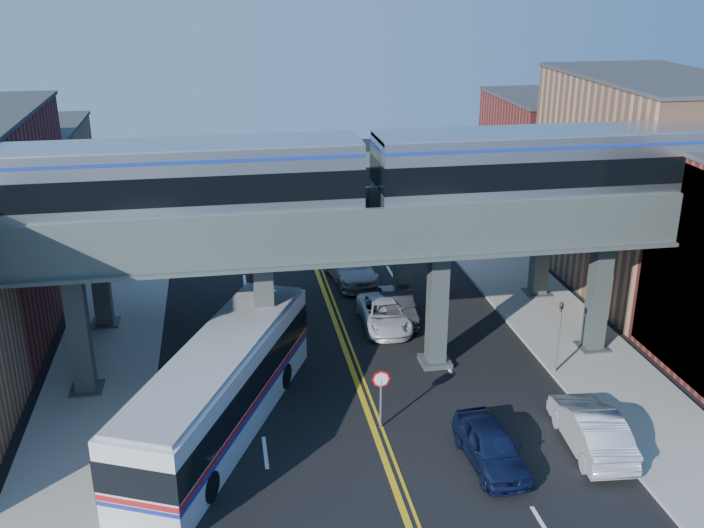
{
  "coord_description": "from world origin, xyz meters",
  "views": [
    {
      "loc": [
        -5.6,
        -24.16,
        17.75
      ],
      "look_at": [
        0.06,
        8.5,
        5.16
      ],
      "focal_mm": 40.0,
      "sensor_mm": 36.0,
      "label": 1
    }
  ],
  "objects": [
    {
      "name": "transit_train",
      "position": [
        -7.95,
        8.0,
        9.42
      ],
      "size": [
        50.96,
        3.2,
        3.73
      ],
      "color": "black",
      "rests_on": "elevated_viaduct_near"
    },
    {
      "name": "building_west_c",
      "position": [
        -18.5,
        29.0,
        4.0
      ],
      "size": [
        8.0,
        10.0,
        8.0
      ],
      "primitive_type": "cube",
      "color": "#9F7352",
      "rests_on": "ground"
    },
    {
      "name": "ground",
      "position": [
        0.0,
        0.0,
        0.0
      ],
      "size": [
        120.0,
        120.0,
        0.0
      ],
      "primitive_type": "plane",
      "color": "black",
      "rests_on": "ground"
    },
    {
      "name": "transit_bus",
      "position": [
        -6.12,
        3.99,
        1.83
      ],
      "size": [
        8.37,
        13.85,
        3.56
      ],
      "rotation": [
        0.0,
        0.0,
        1.15
      ],
      "color": "silver",
      "rests_on": "ground"
    },
    {
      "name": "traffic_signal",
      "position": [
        9.2,
        6.0,
        2.3
      ],
      "size": [
        0.15,
        0.18,
        4.1
      ],
      "color": "slate",
      "rests_on": "ground"
    },
    {
      "name": "car_lane_d",
      "position": [
        1.8,
        19.34,
        0.86
      ],
      "size": [
        3.08,
        6.15,
        1.71
      ],
      "primitive_type": "imported",
      "rotation": [
        0.0,
        0.0,
        0.12
      ],
      "color": "#A1A0A4",
      "rests_on": "ground"
    },
    {
      "name": "elevated_viaduct_near",
      "position": [
        0.0,
        8.0,
        6.47
      ],
      "size": [
        52.0,
        3.6,
        7.4
      ],
      "color": "#3A4342",
      "rests_on": "ground"
    },
    {
      "name": "car_lane_a",
      "position": [
        3.91,
        -0.19,
        0.79
      ],
      "size": [
        2.04,
        4.69,
        1.58
      ],
      "primitive_type": "imported",
      "rotation": [
        0.0,
        0.0,
        0.04
      ],
      "color": "#0E1634",
      "rests_on": "ground"
    },
    {
      "name": "car_parked_curb",
      "position": [
        8.12,
        0.18,
        0.87
      ],
      "size": [
        2.26,
        5.41,
        1.74
      ],
      "primitive_type": "imported",
      "rotation": [
        0.0,
        0.0,
        3.06
      ],
      "color": "#B6B6BB",
      "rests_on": "ground"
    },
    {
      "name": "car_lane_b",
      "position": [
        3.37,
        13.28,
        0.74
      ],
      "size": [
        1.83,
        4.57,
        1.48
      ],
      "primitive_type": "imported",
      "rotation": [
        0.0,
        0.0,
        -0.06
      ],
      "color": "#28282A",
      "rests_on": "ground"
    },
    {
      "name": "building_east_c",
      "position": [
        18.5,
        29.0,
        4.5
      ],
      "size": [
        8.0,
        10.0,
        9.0
      ],
      "primitive_type": "cube",
      "color": "maroon",
      "rests_on": "ground"
    },
    {
      "name": "stop_sign",
      "position": [
        0.3,
        3.0,
        1.76
      ],
      "size": [
        0.76,
        0.09,
        2.63
      ],
      "color": "slate",
      "rests_on": "ground"
    },
    {
      "name": "elevated_viaduct_far",
      "position": [
        0.0,
        15.0,
        6.47
      ],
      "size": [
        52.0,
        3.6,
        7.4
      ],
      "color": "#3A4342",
      "rests_on": "ground"
    },
    {
      "name": "mural_panel",
      "position": [
        14.55,
        4.0,
        4.75
      ],
      "size": [
        0.1,
        9.5,
        9.5
      ],
      "primitive_type": "cube",
      "color": "teal",
      "rests_on": "ground"
    },
    {
      "name": "sidewalk_east",
      "position": [
        11.5,
        10.0,
        0.08
      ],
      "size": [
        5.0,
        70.0,
        0.16
      ],
      "primitive_type": "cube",
      "color": "gray",
      "rests_on": "ground"
    },
    {
      "name": "sidewalk_west",
      "position": [
        -11.5,
        10.0,
        0.08
      ],
      "size": [
        5.0,
        70.0,
        0.16
      ],
      "primitive_type": "cube",
      "color": "gray",
      "rests_on": "ground"
    },
    {
      "name": "building_east_b",
      "position": [
        18.5,
        16.0,
        6.0
      ],
      "size": [
        8.0,
        14.0,
        12.0
      ],
      "primitive_type": "cube",
      "color": "#9F7352",
      "rests_on": "ground"
    },
    {
      "name": "car_lane_c",
      "position": [
        2.47,
        12.48,
        0.7
      ],
      "size": [
        2.38,
        5.05,
        1.4
      ],
      "primitive_type": "imported",
      "rotation": [
        0.0,
        0.0,
        -0.01
      ],
      "color": "silver",
      "rests_on": "ground"
    }
  ]
}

